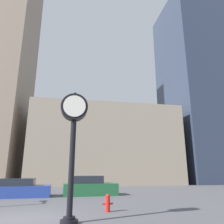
# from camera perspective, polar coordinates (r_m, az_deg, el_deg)

# --- Properties ---
(ground_plane) EXTENTS (200.00, 200.00, 0.00)m
(ground_plane) POSITION_cam_1_polar(r_m,az_deg,el_deg) (9.42, -22.75, -24.55)
(ground_plane) COLOR #515156
(building_storefront_row) EXTENTS (20.43, 12.00, 10.72)m
(building_storefront_row) POSITION_cam_1_polar(r_m,az_deg,el_deg) (33.66, -2.26, -9.07)
(building_storefront_row) COLOR gray
(building_storefront_row) RESTS_ON ground_plane
(building_glass_modern) EXTENTS (13.04, 12.00, 32.66)m
(building_glass_modern) POSITION_cam_1_polar(r_m,az_deg,el_deg) (42.87, 22.80, 5.88)
(building_glass_modern) COLOR #2D384C
(building_glass_modern) RESTS_ON ground_plane
(street_clock) EXTENTS (1.02, 0.61, 4.70)m
(street_clock) POSITION_cam_1_polar(r_m,az_deg,el_deg) (8.36, -10.03, -3.98)
(street_clock) COLOR black
(street_clock) RESTS_ON ground_plane
(car_blue) EXTENTS (4.18, 2.11, 1.25)m
(car_blue) POSITION_cam_1_polar(r_m,az_deg,el_deg) (17.29, -23.07, -18.03)
(car_blue) COLOR #28429E
(car_blue) RESTS_ON ground_plane
(car_green) EXTENTS (4.02, 1.92, 1.40)m
(car_green) POSITION_cam_1_polar(r_m,az_deg,el_deg) (17.26, -5.87, -18.90)
(car_green) COLOR #236038
(car_green) RESTS_ON ground_plane
(fire_hydrant_near) EXTENTS (0.48, 0.21, 0.74)m
(fire_hydrant_near) POSITION_cam_1_polar(r_m,az_deg,el_deg) (10.36, -1.14, -22.58)
(fire_hydrant_near) COLOR red
(fire_hydrant_near) RESTS_ON ground_plane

